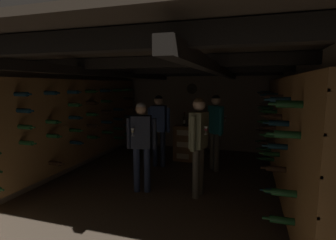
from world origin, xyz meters
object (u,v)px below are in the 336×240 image
Objects in this scene: wine_crate_stack at (184,143)px; display_bottle at (184,120)px; person_guest_rear_center at (159,124)px; person_guest_mid_right at (199,137)px; person_host_center at (141,139)px; person_guest_far_right at (215,125)px.

display_bottle is (-0.02, 0.06, 0.59)m from wine_crate_stack.
person_guest_mid_right is (1.21, -1.38, 0.02)m from person_guest_rear_center.
person_host_center is 0.95× the size of person_guest_far_right.
person_guest_far_right reaches higher than display_bottle.
person_guest_rear_center is (-0.20, 1.50, 0.05)m from person_host_center.
person_guest_rear_center is (-0.46, -0.67, 0.58)m from wine_crate_stack.
person_guest_far_right reaches higher than wine_crate_stack.
wine_crate_stack is 0.53× the size of person_guest_rear_center.
person_host_center reaches higher than wine_crate_stack.
person_guest_far_right is at bearing -33.10° from wine_crate_stack.
person_guest_mid_right reaches higher than wine_crate_stack.
display_bottle is 2.25m from person_host_center.
person_host_center is 1.02m from person_guest_mid_right.
display_bottle is at bearing 144.63° from person_guest_far_right.
person_host_center is 0.96× the size of person_guest_rear_center.
person_guest_far_right is 0.99× the size of person_guest_mid_right.
person_guest_rear_center reaches higher than person_host_center.
wine_crate_stack is 2.25m from person_host_center.
display_bottle is 2.25m from person_guest_mid_right.
person_guest_far_right is (0.86, -0.61, 0.01)m from display_bottle.
person_guest_rear_center is 0.98× the size of person_guest_mid_right.
person_guest_rear_center is (-0.44, -0.74, -0.01)m from display_bottle.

